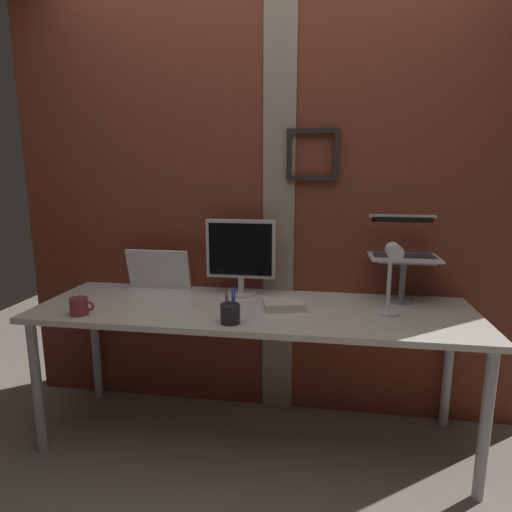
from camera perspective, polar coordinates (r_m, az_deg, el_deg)
ground_plane at (r=2.49m, az=0.37°, el=-23.97°), size 6.00×6.00×0.00m
brick_wall_back at (r=2.52m, az=2.04°, el=6.54°), size 3.04×0.16×2.46m
desk at (r=2.24m, az=-0.40°, el=-8.40°), size 2.24×0.69×0.75m
monitor at (r=2.40m, az=-2.04°, el=0.43°), size 0.39×0.18×0.43m
laptop_stand at (r=2.41m, az=18.96°, el=-2.12°), size 0.28×0.22×0.23m
laptop at (r=2.45m, az=18.90°, el=1.31°), size 0.36×0.28×0.22m
whiteboard_panel at (r=2.59m, az=-12.84°, el=-1.77°), size 0.38×0.07×0.24m
desk_lamp at (r=2.11m, az=17.58°, el=-1.99°), size 0.12×0.20×0.37m
pen_cup at (r=1.99m, az=-3.45°, el=-7.61°), size 0.09×0.09×0.17m
coffee_mug at (r=2.27m, az=-22.42°, el=-6.20°), size 0.12×0.09×0.09m
paper_clutter_stack at (r=2.20m, az=3.73°, el=-6.51°), size 0.23×0.18×0.04m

